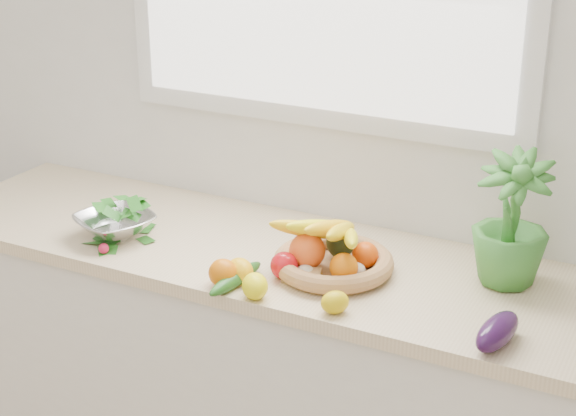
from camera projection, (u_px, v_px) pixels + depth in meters
The scene contains 18 objects.
back_wall at pixel (322, 76), 2.62m from camera, with size 4.50×0.02×2.70m, color white.
counter_cabinet at pixel (277, 389), 2.72m from camera, with size 2.20×0.58×0.86m, color silver.
countertop at pixel (276, 257), 2.55m from camera, with size 2.24×0.62×0.04m, color beige.
orange_loose at pixel (223, 273), 2.33m from camera, with size 0.08×0.08×0.08m, color orange.
lemon_a at pixel (255, 286), 2.26m from camera, with size 0.07×0.09×0.07m, color #F9ED0D.
lemon_b at pixel (335, 302), 2.19m from camera, with size 0.06×0.07×0.06m, color #DDBA0C.
lemon_c at pixel (240, 270), 2.35m from camera, with size 0.07×0.08×0.07m, color #FFB80D.
apple at pixel (284, 266), 2.37m from camera, with size 0.08×0.08×0.08m, color red.
ginger at pixel (301, 275), 2.36m from camera, with size 0.11×0.04×0.03m, color tan.
garlic_a at pixel (354, 262), 2.43m from camera, with size 0.05×0.05×0.04m, color beige.
garlic_b at pixel (357, 270), 2.38m from camera, with size 0.05×0.05×0.04m, color white.
garlic_c at pixel (305, 273), 2.36m from camera, with size 0.05×0.05×0.04m, color beige.
eggplant at pixel (497, 331), 2.05m from camera, with size 0.07×0.18×0.07m, color #2A0F37.
cucumber at pixel (236, 278), 2.33m from camera, with size 0.04×0.23×0.04m, color #1A581A.
radish at pixel (104, 249), 2.52m from camera, with size 0.03×0.03×0.03m, color #C6183F.
potted_herb at pixel (511, 219), 2.29m from camera, with size 0.20×0.20×0.36m, color #3A822F.
fruit_basket at pixel (332, 255), 2.40m from camera, with size 0.40×0.40×0.18m.
colander_with_spinach at pixel (114, 219), 2.61m from camera, with size 0.29×0.29×0.12m.
Camera 1 is at (1.08, -0.09, 1.97)m, focal length 55.00 mm.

